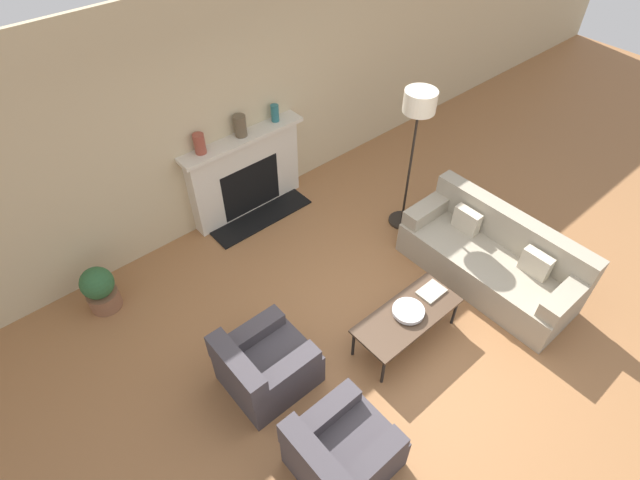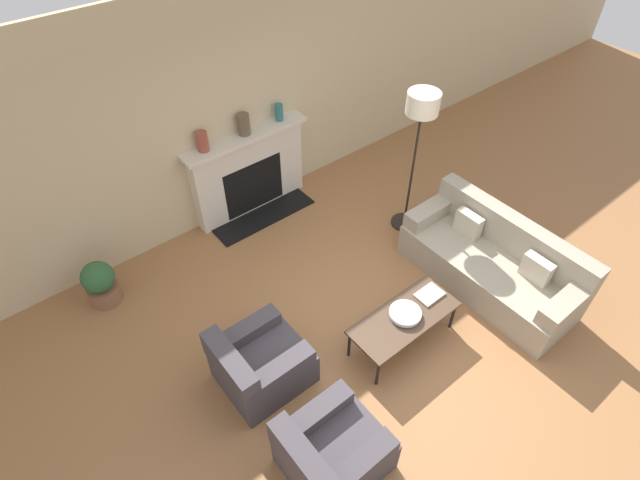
# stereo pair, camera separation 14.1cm
# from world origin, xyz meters

# --- Properties ---
(ground_plane) EXTENTS (18.00, 18.00, 0.00)m
(ground_plane) POSITION_xyz_m (0.00, 0.00, 0.00)
(ground_plane) COLOR #99663D
(wall_back) EXTENTS (18.00, 0.06, 2.90)m
(wall_back) POSITION_xyz_m (0.00, 2.96, 1.45)
(wall_back) COLOR #C6B289
(wall_back) RESTS_ON ground_plane
(fireplace) EXTENTS (1.69, 0.59, 1.14)m
(fireplace) POSITION_xyz_m (0.12, 2.81, 0.56)
(fireplace) COLOR beige
(fireplace) RESTS_ON ground_plane
(couch) EXTENTS (0.83, 2.03, 0.83)m
(couch) POSITION_xyz_m (1.52, -0.05, 0.31)
(couch) COLOR #9E937F
(couch) RESTS_ON ground_plane
(armchair_near) EXTENTS (0.82, 0.73, 0.71)m
(armchair_near) POSITION_xyz_m (-1.27, -0.55, 0.28)
(armchair_near) COLOR #423D42
(armchair_near) RESTS_ON ground_plane
(armchair_far) EXTENTS (0.82, 0.73, 0.71)m
(armchair_far) POSITION_xyz_m (-1.27, 0.53, 0.28)
(armchair_far) COLOR #423D42
(armchair_far) RESTS_ON ground_plane
(coffee_table) EXTENTS (1.17, 0.50, 0.41)m
(coffee_table) POSITION_xyz_m (0.13, -0.00, 0.37)
(coffee_table) COLOR #4C3828
(coffee_table) RESTS_ON ground_plane
(bowl) EXTENTS (0.33, 0.33, 0.06)m
(bowl) POSITION_xyz_m (0.15, 0.01, 0.44)
(bowl) COLOR silver
(bowl) RESTS_ON coffee_table
(book) EXTENTS (0.29, 0.21, 0.02)m
(book) POSITION_xyz_m (0.54, 0.03, 0.42)
(book) COLOR #B2A893
(book) RESTS_ON coffee_table
(floor_lamp) EXTENTS (0.37, 0.37, 1.88)m
(floor_lamp) POSITION_xyz_m (1.49, 1.27, 1.56)
(floor_lamp) COLOR black
(floor_lamp) RESTS_ON ground_plane
(mantel_vase_left) EXTENTS (0.13, 0.13, 0.25)m
(mantel_vase_left) POSITION_xyz_m (-0.43, 2.83, 1.27)
(mantel_vase_left) COLOR brown
(mantel_vase_left) RESTS_ON fireplace
(mantel_vase_center_left) EXTENTS (0.15, 0.15, 0.26)m
(mantel_vase_center_left) POSITION_xyz_m (0.13, 2.83, 1.28)
(mantel_vase_center_left) COLOR brown
(mantel_vase_center_left) RESTS_ON fireplace
(mantel_vase_center_right) EXTENTS (0.10, 0.10, 0.22)m
(mantel_vase_center_right) POSITION_xyz_m (0.65, 2.83, 1.25)
(mantel_vase_center_right) COLOR #28666B
(mantel_vase_center_right) RESTS_ON fireplace
(potted_plant) EXTENTS (0.36, 0.36, 0.56)m
(potted_plant) POSITION_xyz_m (-2.08, 2.48, 0.28)
(potted_plant) COLOR brown
(potted_plant) RESTS_ON ground_plane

